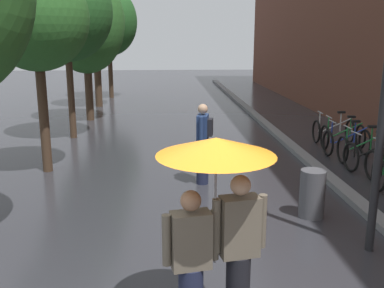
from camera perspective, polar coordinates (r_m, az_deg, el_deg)
kerb_strip at (r=14.55m, az=10.88°, el=1.43°), size 0.30×36.00×0.12m
street_tree_1 at (r=10.55m, az=-19.64°, el=15.09°), size 2.31×2.31×4.67m
street_tree_2 at (r=14.07m, az=-16.12°, el=16.22°), size 2.77×2.77×5.33m
street_tree_3 at (r=17.07m, az=-13.72°, el=15.07°), size 2.86×2.86×5.49m
street_tree_4 at (r=20.53m, az=-12.49°, el=15.32°), size 2.63×2.63×5.42m
street_tree_5 at (r=23.50m, az=-10.83°, el=15.37°), size 2.92×2.92×5.62m
parked_bicycle_4 at (r=11.20m, az=22.25°, el=-1.36°), size 1.15×0.81×0.96m
parked_bicycle_5 at (r=11.81m, az=21.30°, el=-0.53°), size 1.09×0.71×0.96m
parked_bicycle_6 at (r=12.41m, az=19.46°, el=0.28°), size 1.10×0.73×0.96m
parked_bicycle_7 at (r=13.09m, az=19.00°, el=0.98°), size 1.11×0.74×0.96m
parked_bicycle_8 at (r=13.79m, az=17.89°, el=1.67°), size 1.10×0.73×0.96m
couple_under_umbrella at (r=4.45m, az=3.14°, el=-7.83°), size 1.19×1.19×2.13m
litter_bin at (r=8.00m, az=15.36°, el=-6.24°), size 0.44×0.44×0.85m
pedestrian_walking_midground at (r=9.30m, az=1.46°, el=0.25°), size 0.38×0.58×1.74m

